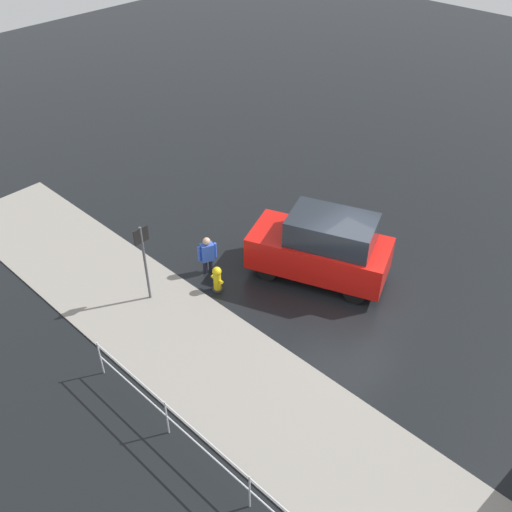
% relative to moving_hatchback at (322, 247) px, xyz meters
% --- Properties ---
extents(ground_plane, '(60.00, 60.00, 0.00)m').
position_rel_moving_hatchback_xyz_m(ground_plane, '(-1.34, 0.27, -1.03)').
color(ground_plane, black).
extents(kerb_strip, '(24.00, 3.20, 0.04)m').
position_rel_moving_hatchback_xyz_m(kerb_strip, '(-1.34, 4.47, -1.01)').
color(kerb_strip, gray).
rests_on(kerb_strip, ground).
extents(moving_hatchback, '(4.25, 2.99, 2.06)m').
position_rel_moving_hatchback_xyz_m(moving_hatchback, '(0.00, 0.00, 0.00)').
color(moving_hatchback, red).
rests_on(moving_hatchback, ground).
extents(fire_hydrant, '(0.42, 0.31, 0.80)m').
position_rel_moving_hatchback_xyz_m(fire_hydrant, '(1.70, 2.48, -0.63)').
color(fire_hydrant, gold).
rests_on(fire_hydrant, ground).
extents(pedestrian, '(0.37, 0.52, 1.22)m').
position_rel_moving_hatchback_xyz_m(pedestrian, '(2.48, 2.11, -0.34)').
color(pedestrian, blue).
rests_on(pedestrian, ground).
extents(metal_railing, '(7.33, 0.04, 1.05)m').
position_rel_moving_hatchback_xyz_m(metal_railing, '(-2.16, 6.44, -0.30)').
color(metal_railing, '#B7BABF').
rests_on(metal_railing, ground).
extents(sign_post, '(0.07, 0.44, 2.40)m').
position_rel_moving_hatchback_xyz_m(sign_post, '(2.79, 4.01, 0.55)').
color(sign_post, '#4C4C51').
rests_on(sign_post, ground).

